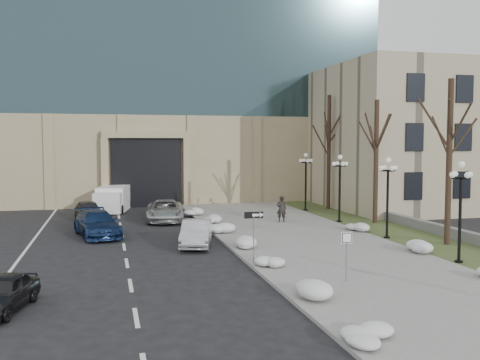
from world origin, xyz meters
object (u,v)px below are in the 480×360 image
at_px(car_b, 196,233).
at_px(lamppost_b, 388,187).
at_px(car_e, 88,210).
at_px(lamppost_a, 460,198).
at_px(box_truck, 113,199).
at_px(keep_sign, 347,246).
at_px(car_a, 3,293).
at_px(car_c, 97,224).
at_px(lamppost_c, 340,179).
at_px(car_d, 165,211).
at_px(one_way_sign, 257,221).
at_px(pedestrian, 281,209).
at_px(lamppost_d, 306,174).

height_order(car_b, lamppost_b, lamppost_b).
bearing_deg(car_b, car_e, 130.77).
bearing_deg(car_e, lamppost_a, -57.20).
height_order(box_truck, keep_sign, keep_sign).
bearing_deg(car_a, car_e, 98.93).
height_order(car_c, lamppost_c, lamppost_c).
relative_size(car_b, keep_sign, 2.06).
height_order(lamppost_a, lamppost_b, same).
bearing_deg(car_d, lamppost_a, -49.33).
bearing_deg(car_d, one_way_sign, -73.92).
relative_size(keep_sign, lamppost_b, 0.44).
height_order(pedestrian, box_truck, box_truck).
relative_size(lamppost_a, lamppost_b, 1.00).
bearing_deg(car_d, car_e, 167.08).
height_order(car_e, lamppost_d, lamppost_d).
bearing_deg(car_d, lamppost_c, -12.52).
bearing_deg(lamppost_d, car_c, -154.27).
relative_size(one_way_sign, lamppost_d, 0.52).
height_order(box_truck, lamppost_a, lamppost_a).
height_order(car_b, lamppost_d, lamppost_d).
height_order(box_truck, one_way_sign, one_way_sign).
xyz_separation_m(pedestrian, lamppost_b, (3.96, -7.34, 2.05)).
height_order(car_a, car_b, car_b).
bearing_deg(car_c, one_way_sign, -65.28).
relative_size(car_a, car_c, 0.68).
xyz_separation_m(keep_sign, lamppost_c, (6.52, 14.92, 1.53)).
bearing_deg(one_way_sign, lamppost_a, -12.15).
distance_m(pedestrian, one_way_sign, 12.84).
xyz_separation_m(car_a, one_way_sign, (10.01, 4.32, 1.43)).
bearing_deg(one_way_sign, car_c, 127.83).
height_order(car_b, lamppost_c, lamppost_c).
bearing_deg(lamppost_d, car_b, -131.85).
relative_size(one_way_sign, lamppost_b, 0.52).
xyz_separation_m(car_a, keep_sign, (12.53, 0.30, 0.93)).
distance_m(car_b, lamppost_a, 13.37).
relative_size(car_a, lamppost_c, 0.75).
xyz_separation_m(car_a, car_e, (2.09, 21.00, 0.10)).
bearing_deg(box_truck, lamppost_a, -47.15).
distance_m(car_c, lamppost_b, 17.20).
relative_size(car_c, lamppost_c, 1.11).
distance_m(car_d, lamppost_d, 12.14).
bearing_deg(box_truck, car_c, -84.43).
bearing_deg(car_e, car_a, -104.97).
height_order(car_c, keep_sign, keep_sign).
bearing_deg(lamppost_c, lamppost_a, -90.00).
xyz_separation_m(one_way_sign, lamppost_c, (9.05, 10.90, 1.03)).
xyz_separation_m(car_d, lamppost_d, (11.64, 2.56, 2.31)).
bearing_deg(car_e, lamppost_d, -6.87).
bearing_deg(pedestrian, keep_sign, 93.62).
bearing_deg(car_b, car_a, -117.06).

